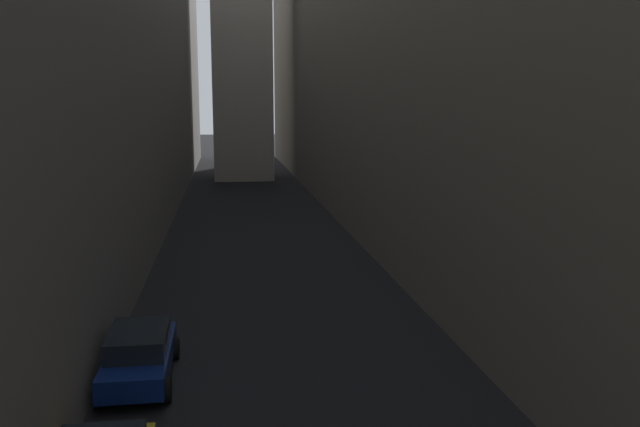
# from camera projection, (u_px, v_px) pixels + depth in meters

# --- Properties ---
(ground_plane) EXTENTS (264.00, 264.00, 0.00)m
(ground_plane) POSITION_uv_depth(u_px,v_px,m) (256.00, 224.00, 43.29)
(ground_plane) COLOR black
(building_block_left) EXTENTS (14.77, 108.00, 23.52)m
(building_block_left) POSITION_uv_depth(u_px,v_px,m) (47.00, 40.00, 41.51)
(building_block_left) COLOR slate
(building_block_left) RESTS_ON ground
(building_block_right) EXTENTS (13.95, 108.00, 25.93)m
(building_block_right) POSITION_uv_depth(u_px,v_px,m) (435.00, 27.00, 44.87)
(building_block_right) COLOR #756B5B
(building_block_right) RESTS_ON ground
(parked_car_left_far) EXTENTS (1.95, 4.49, 1.52)m
(parked_car_left_far) POSITION_uv_depth(u_px,v_px,m) (140.00, 354.00, 18.59)
(parked_car_left_far) COLOR navy
(parked_car_left_far) RESTS_ON ground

